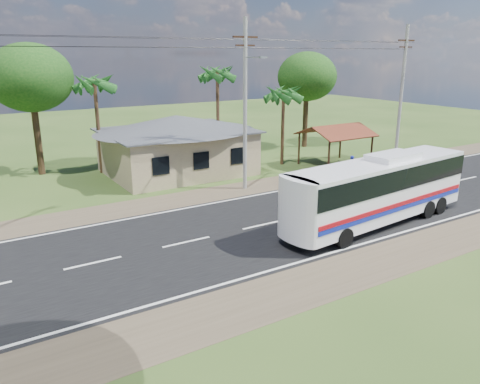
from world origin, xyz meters
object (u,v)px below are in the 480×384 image
object	(u,v)px
waiting_shed	(336,132)
coach_bus	(379,185)
person	(351,166)
motorcycle	(333,166)

from	to	relation	value
waiting_shed	coach_bus	size ratio (longest dim) A/B	0.43
coach_bus	person	bearing A→B (deg)	47.88
coach_bus	person	xyz separation A→B (m)	(6.06, 8.08, -1.34)
waiting_shed	motorcycle	size ratio (longest dim) A/B	3.01
waiting_shed	motorcycle	distance (m)	3.39
person	coach_bus	bearing A→B (deg)	39.15
waiting_shed	coach_bus	world-z (taller)	coach_bus
person	motorcycle	bearing A→B (deg)	-96.16
waiting_shed	coach_bus	bearing A→B (deg)	-123.49
motorcycle	waiting_shed	bearing A→B (deg)	-21.33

